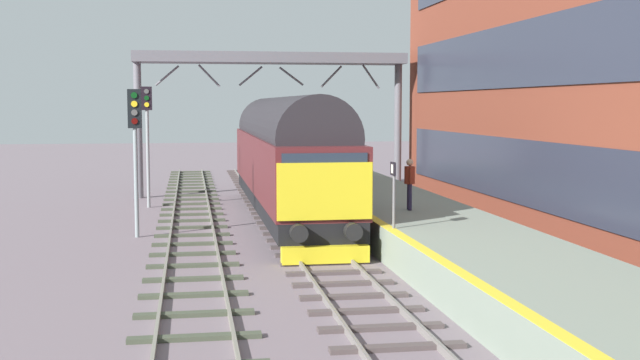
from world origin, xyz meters
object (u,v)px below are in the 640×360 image
at_px(signal_post_near, 135,142).
at_px(signal_post_mid, 147,131).
at_px(diesel_locomotive, 286,155).
at_px(waiting_passenger, 410,179).
at_px(platform_number_sign, 394,184).

bearing_deg(signal_post_near, signal_post_mid, 90.00).
height_order(diesel_locomotive, signal_post_near, signal_post_near).
height_order(signal_post_near, waiting_passenger, signal_post_near).
distance_m(signal_post_near, platform_number_sign, 9.31).
relative_size(signal_post_mid, platform_number_sign, 2.83).
height_order(diesel_locomotive, platform_number_sign, diesel_locomotive).
xyz_separation_m(diesel_locomotive, signal_post_near, (-5.39, -3.44, 0.70)).
xyz_separation_m(signal_post_near, platform_number_sign, (7.23, -5.79, -0.96)).
xyz_separation_m(signal_post_mid, waiting_passenger, (8.71, -9.94, -1.27)).
bearing_deg(waiting_passenger, signal_post_mid, 48.35).
bearing_deg(signal_post_mid, signal_post_near, -90.00).
relative_size(signal_post_mid, waiting_passenger, 3.13).
bearing_deg(diesel_locomotive, waiting_passenger, -58.95).
height_order(signal_post_mid, platform_number_sign, signal_post_mid).
bearing_deg(signal_post_mid, diesel_locomotive, -39.36).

